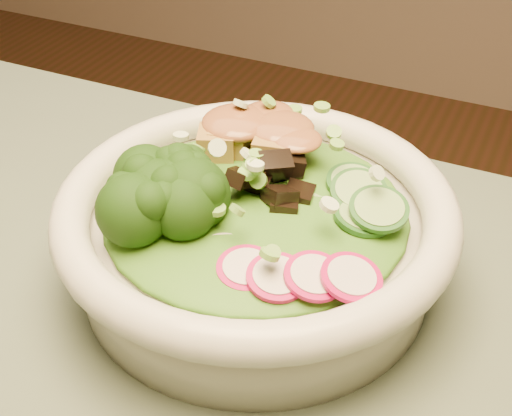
% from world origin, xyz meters
% --- Properties ---
extents(salad_bowl, '(0.27, 0.27, 0.07)m').
position_xyz_m(salad_bowl, '(0.01, 0.20, 0.79)').
color(salad_bowl, beige).
rests_on(salad_bowl, dining_table).
extents(lettuce_bed, '(0.20, 0.20, 0.02)m').
position_xyz_m(lettuce_bed, '(0.01, 0.20, 0.81)').
color(lettuce_bed, '#215712').
rests_on(lettuce_bed, salad_bowl).
extents(broccoli_florets, '(0.10, 0.09, 0.04)m').
position_xyz_m(broccoli_florets, '(-0.05, 0.17, 0.82)').
color(broccoli_florets, black).
rests_on(broccoli_florets, salad_bowl).
extents(radish_slices, '(0.11, 0.08, 0.02)m').
position_xyz_m(radish_slices, '(0.04, 0.14, 0.81)').
color(radish_slices, '#AF0D4C').
rests_on(radish_slices, salad_bowl).
extents(cucumber_slices, '(0.09, 0.09, 0.04)m').
position_xyz_m(cucumber_slices, '(0.06, 0.23, 0.82)').
color(cucumber_slices, '#81A35B').
rests_on(cucumber_slices, salad_bowl).
extents(mushroom_heap, '(0.09, 0.09, 0.04)m').
position_xyz_m(mushroom_heap, '(0.00, 0.21, 0.82)').
color(mushroom_heap, black).
rests_on(mushroom_heap, salad_bowl).
extents(tofu_cubes, '(0.10, 0.09, 0.04)m').
position_xyz_m(tofu_cubes, '(-0.02, 0.25, 0.82)').
color(tofu_cubes, olive).
rests_on(tofu_cubes, salad_bowl).
extents(peanut_sauce, '(0.07, 0.06, 0.02)m').
position_xyz_m(peanut_sauce, '(-0.02, 0.25, 0.83)').
color(peanut_sauce, brown).
rests_on(peanut_sauce, tofu_cubes).
extents(scallion_garnish, '(0.19, 0.19, 0.02)m').
position_xyz_m(scallion_garnish, '(0.01, 0.20, 0.83)').
color(scallion_garnish, '#6DA93B').
rests_on(scallion_garnish, salad_bowl).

